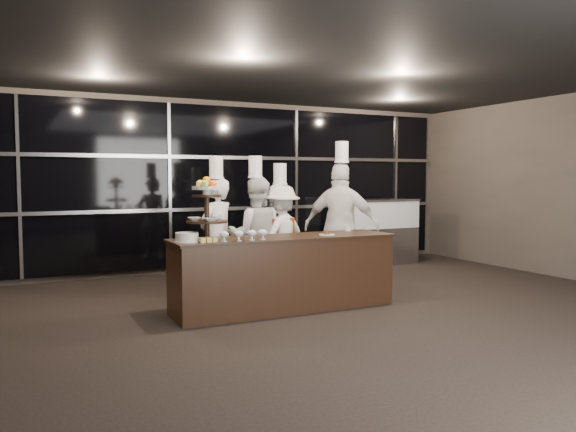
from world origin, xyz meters
name	(u,v)px	position (x,y,z in m)	size (l,w,h in m)	color
room	(412,193)	(0.00, 0.00, 1.50)	(10.00, 10.00, 10.00)	black
window_wall	(236,186)	(0.00, 4.94, 1.50)	(8.60, 0.10, 2.80)	black
buffet_counter	(284,273)	(-0.57, 1.77, 0.47)	(2.84, 0.74, 0.92)	black
display_stand	(207,205)	(-1.57, 1.77, 1.34)	(0.48, 0.48, 0.74)	black
compotes	(244,234)	(-1.19, 1.55, 1.00)	(0.59, 0.11, 0.12)	silver
layer_cake	(187,237)	(-1.82, 1.72, 0.97)	(0.30, 0.30, 0.11)	white
pastry_squares	(208,240)	(-1.62, 1.60, 0.95)	(0.20, 0.13, 0.05)	#FFE57C
small_plate	(327,234)	(-0.01, 1.67, 0.94)	(0.20, 0.20, 0.05)	white
chef_cup	(348,228)	(0.52, 2.02, 0.96)	(0.08, 0.08, 0.07)	white
display_case	(378,228)	(2.64, 4.30, 0.69)	(1.48, 0.65, 1.24)	#A5A5AA
chef_a	(217,235)	(-1.06, 2.91, 0.85)	(0.71, 0.64, 1.94)	silver
chef_b	(256,234)	(-0.50, 2.85, 0.84)	(0.96, 0.85, 1.95)	white
chef_c	(280,237)	(-0.11, 2.86, 0.79)	(1.16, 0.95, 1.86)	white
chef_d	(341,226)	(0.70, 2.48, 0.95)	(1.13, 1.07, 2.17)	white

